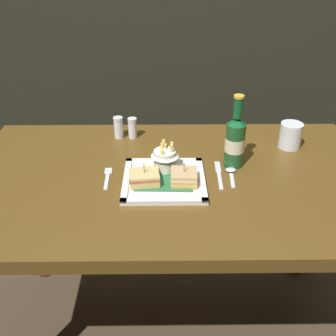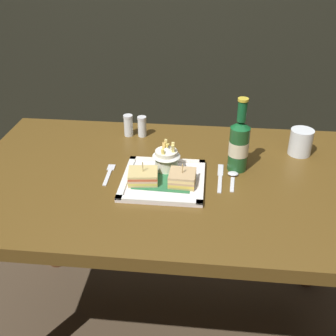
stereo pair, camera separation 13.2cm
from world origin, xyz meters
name	(u,v)px [view 2 (the right image)]	position (x,y,z in m)	size (l,w,h in m)	color
ground_plane	(172,326)	(0.00, 0.00, 0.00)	(6.00, 6.00, 0.00)	#453627
dining_table	(172,205)	(0.00, 0.00, 0.62)	(1.36, 0.80, 0.74)	brown
square_plate	(163,180)	(-0.03, -0.04, 0.75)	(0.26, 0.26, 0.02)	white
sandwich_half_left	(143,176)	(-0.09, -0.06, 0.77)	(0.10, 0.09, 0.07)	#D8B377
sandwich_half_right	(182,178)	(0.04, -0.06, 0.77)	(0.08, 0.08, 0.07)	tan
fries_cup	(166,156)	(-0.02, 0.02, 0.80)	(0.09, 0.09, 0.10)	silver
beer_bottle	(239,144)	(0.21, 0.07, 0.83)	(0.07, 0.07, 0.25)	#1D4E24
water_glass	(300,144)	(0.44, 0.20, 0.78)	(0.08, 0.08, 0.09)	silver
fork	(109,173)	(-0.21, -0.01, 0.74)	(0.02, 0.13, 0.00)	silver
knife	(220,177)	(0.16, 0.01, 0.74)	(0.02, 0.17, 0.00)	silver
spoon	(233,176)	(0.20, 0.01, 0.74)	(0.03, 0.12, 0.01)	silver
salt_shaker	(128,127)	(-0.20, 0.28, 0.78)	(0.04, 0.04, 0.08)	silver
pepper_shaker	(142,128)	(-0.15, 0.28, 0.77)	(0.03, 0.03, 0.08)	silver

